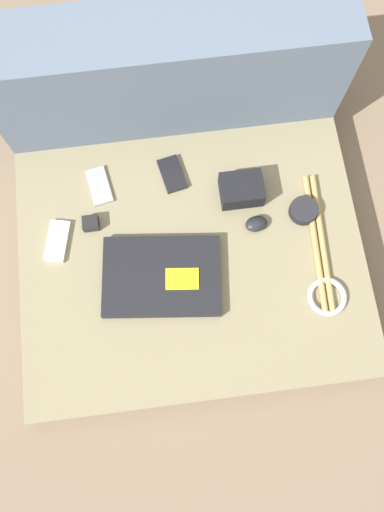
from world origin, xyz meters
name	(u,v)px	position (x,y,z in m)	size (l,w,h in m)	color
ground_plane	(192,267)	(0.00, 0.00, 0.00)	(8.00, 8.00, 0.00)	#7A6651
couch_seat	(192,263)	(0.00, 0.00, 0.05)	(0.96, 0.77, 0.11)	#847A5B
couch_backrest	(170,83)	(0.00, 0.48, 0.22)	(0.96, 0.20, 0.45)	slate
laptop	(162,276)	(-0.09, -0.05, 0.12)	(0.34, 0.26, 0.03)	black
computer_mouse	(256,224)	(0.19, 0.07, 0.12)	(0.07, 0.05, 0.03)	black
speaker_puck	(304,210)	(0.33, 0.09, 0.12)	(0.08, 0.08, 0.03)	black
phone_silver	(57,241)	(-0.37, 0.09, 0.11)	(0.08, 0.13, 0.01)	silver
phone_black	(99,186)	(-0.24, 0.25, 0.11)	(0.08, 0.12, 0.01)	#99999E
phone_small	(172,174)	(-0.03, 0.26, 0.11)	(0.08, 0.12, 0.01)	black
camera_pouch	(241,190)	(0.16, 0.17, 0.14)	(0.12, 0.09, 0.06)	black
charger_brick	(91,223)	(-0.27, 0.13, 0.12)	(0.04, 0.04, 0.03)	black
cable_coil	(327,297)	(0.35, -0.16, 0.11)	(0.11, 0.11, 0.02)	#B2B2B7
drumstick_pair	(319,241)	(0.36, 0.00, 0.11)	(0.06, 0.40, 0.02)	tan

